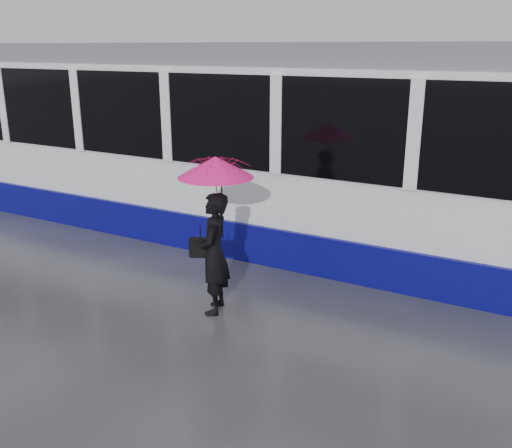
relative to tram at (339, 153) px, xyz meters
The scene contains 6 objects.
ground 3.00m from the tram, 85.22° to the right, with size 90.00×90.00×0.00m, color #2C2C31.
rails 1.64m from the tram, ahead, with size 34.00×1.51×0.02m.
tram is the anchor object (origin of this frame).
woman 3.13m from the tram, 98.67° to the right, with size 0.58×0.38×1.58m, color black.
umbrella 3.01m from the tram, 97.73° to the right, with size 1.21×1.21×1.07m.
handbag 3.14m from the tram, 102.84° to the right, with size 0.31×0.22×0.42m.
Camera 1 is at (3.13, -6.10, 3.30)m, focal length 40.00 mm.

